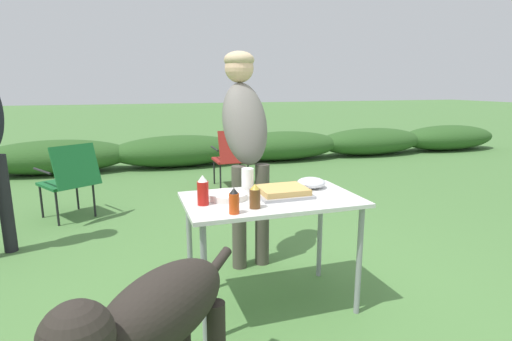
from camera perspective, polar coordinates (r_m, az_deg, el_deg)
name	(u,v)px	position (r m, az deg, el deg)	size (l,w,h in m)	color
ground_plane	(271,304)	(2.83, 2.10, -18.46)	(60.00, 60.00, 0.00)	#4C7A3D
shrub_hedge	(178,151)	(7.31, -11.04, 2.78)	(14.40, 0.90, 0.55)	#2D5623
folding_table	(271,209)	(2.55, 2.21, -5.55)	(1.10, 0.64, 0.74)	silver
food_tray	(283,192)	(2.57, 3.83, -3.04)	(0.34, 0.29, 0.06)	#9E9EA3
plate_stack	(228,196)	(2.51, -4.06, -3.63)	(0.25, 0.25, 0.04)	white
mixing_bowl	(311,183)	(2.79, 7.90, -1.73)	(0.20, 0.20, 0.07)	silver
paper_cup_stack	(248,181)	(2.62, -1.22, -1.45)	(0.08, 0.08, 0.16)	white
beer_bottle	(255,197)	(2.30, -0.16, -3.75)	(0.06, 0.06, 0.14)	brown
hot_sauce_bottle	(234,201)	(2.21, -3.16, -4.42)	(0.06, 0.06, 0.15)	#CC4214
ketchup_bottle	(203,191)	(2.38, -7.60, -2.88)	(0.07, 0.07, 0.18)	red
standing_person_in_red_jacket	(245,131)	(3.16, -1.58, 5.59)	(0.38, 0.51, 1.70)	#4C473D
dog	(154,322)	(1.69, -14.42, -20.23)	(0.82, 0.82, 0.80)	#28231E
camp_chair_green_behind_table	(70,177)	(4.71, -25.05, -0.91)	(0.70, 0.74, 0.83)	#19602D
camp_chair_near_hedge	(232,155)	(5.62, -3.38, 2.17)	(0.49, 0.60, 0.83)	maroon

